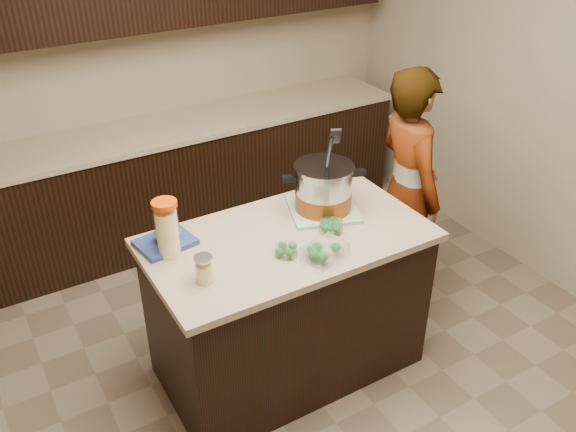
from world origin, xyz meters
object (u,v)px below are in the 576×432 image
Objects in this scene: stock_pot at (323,190)px; lemonade_pitcher at (167,231)px; island at (288,304)px; person at (407,191)px.

stock_pot is 1.57× the size of lemonade_pitcher.
island is 3.16× the size of stock_pot.
island is 0.66m from stock_pot.
lemonade_pitcher is 0.19× the size of person.
island is 0.92× the size of person.
person reaches higher than island.
island is 1.06m from person.
person reaches higher than stock_pot.
island is at bearing -14.61° from lemonade_pitcher.
stock_pot is 0.29× the size of person.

